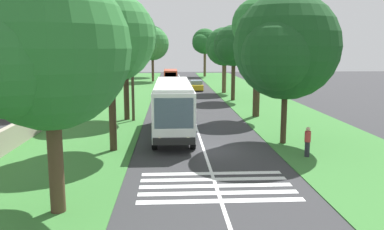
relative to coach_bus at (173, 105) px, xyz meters
name	(u,v)px	position (x,y,z in m)	size (l,w,h in m)	color
ground	(204,150)	(-4.26, -1.80, -2.15)	(160.00, 160.00, 0.00)	#333335
grass_verge_left	(105,112)	(10.74, 6.40, -2.13)	(120.00, 8.00, 0.04)	#387533
grass_verge_right	(275,110)	(10.74, -10.00, -2.13)	(120.00, 8.00, 0.04)	#387533
centre_line	(191,111)	(10.74, -1.80, -2.14)	(110.00, 0.16, 0.01)	silver
coach_bus	(173,105)	(0.00, 0.00, 0.00)	(11.16, 2.62, 3.73)	white
zebra_crossing	(216,186)	(-10.66, -1.80, -2.14)	(4.05, 6.80, 0.01)	silver
trailing_car_0	(173,96)	(17.76, -0.08, -1.48)	(4.30, 1.78, 1.43)	#145933
trailing_car_1	(172,91)	(23.76, -0.09, -1.48)	(4.30, 1.78, 1.43)	gray
trailing_car_2	(196,86)	(30.38, -3.60, -1.48)	(4.30, 1.78, 1.43)	gold
trailing_minibus_0	(171,76)	(38.41, 0.10, -0.60)	(6.00, 2.14, 2.53)	#CC4C33
roadside_tree_left_0	(108,40)	(-4.01, 3.71, 4.36)	(6.26, 5.20, 9.22)	#3D2D1E
roadside_tree_left_1	(151,45)	(45.92, 3.51, 4.44)	(7.50, 6.06, 9.70)	#4C3826
roadside_tree_left_2	(152,40)	(57.64, 3.91, 5.47)	(6.89, 5.61, 10.53)	brown
roadside_tree_left_3	(123,38)	(6.35, 4.06, 4.75)	(6.69, 5.36, 9.66)	#3D2D1E
roadside_tree_left_4	(45,53)	(-13.25, 4.54, 3.74)	(6.63, 5.73, 8.86)	#4C3826
roadside_tree_right_0	(224,48)	(26.71, -7.02, 3.94)	(5.86, 5.11, 8.74)	brown
roadside_tree_right_1	(233,47)	(18.64, -6.99, 4.03)	(5.42, 4.68, 8.61)	#3D2D1E
roadside_tree_right_2	(204,42)	(58.31, -7.03, 5.09)	(6.66, 5.41, 10.05)	brown
roadside_tree_right_3	(257,27)	(7.38, -7.30, 5.69)	(5.30, 4.56, 10.27)	#3D2D1E
roadside_tree_right_4	(284,49)	(-2.90, -6.83, 3.86)	(7.59, 6.61, 9.42)	#3D2D1E
utility_pole	(132,66)	(5.81, 3.28, 2.45)	(0.24, 1.40, 8.83)	#473828
roadside_wall	(80,98)	(15.74, 9.80, -1.41)	(70.00, 0.40, 1.40)	#9E937F
roadside_building	(29,80)	(14.32, 14.60, 0.63)	(13.43, 7.28, 5.48)	tan
pedestrian	(308,141)	(-6.20, -7.43, -1.24)	(0.34, 0.34, 1.69)	#26262D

